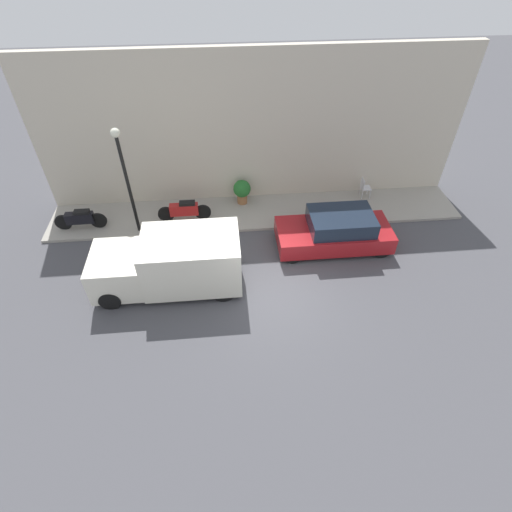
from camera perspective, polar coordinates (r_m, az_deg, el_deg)
name	(u,v)px	position (r m, az deg, el deg)	size (l,w,h in m)	color
ground_plane	(269,292)	(13.28, 1.82, -5.12)	(60.00, 60.00, 0.00)	#47474C
sidewalk	(256,212)	(16.51, 0.04, 6.27)	(2.31, 16.48, 0.11)	gray
building_facade	(253,130)	(16.13, -0.41, 17.55)	(0.30, 16.48, 6.02)	beige
parked_car	(335,231)	(14.84, 11.27, 3.52)	(1.82, 4.14, 1.40)	maroon
delivery_van	(170,263)	(13.14, -12.24, -0.93)	(1.99, 4.74, 1.92)	silver
motorcycle_red	(184,210)	(16.00, -10.18, 6.47)	(0.30, 2.07, 0.84)	#B21E1E
motorcycle_black	(80,219)	(16.74, -23.80, 4.90)	(0.30, 1.95, 0.81)	black
streetlamp	(124,169)	(14.71, -18.30, 11.69)	(0.31, 0.31, 4.13)	black
potted_plant	(242,190)	(16.66, -2.02, 9.37)	(0.72, 0.72, 1.04)	brown
cafe_chair	(364,187)	(17.69, 15.23, 9.52)	(0.40, 0.40, 0.86)	silver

